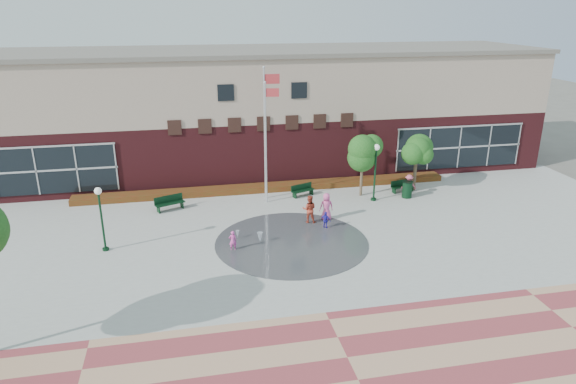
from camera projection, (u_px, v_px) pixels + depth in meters
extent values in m
plane|color=#666056|center=(304.00, 268.00, 25.39)|extent=(120.00, 120.00, 0.00)
cube|color=#A8A8A0|center=(288.00, 235.00, 29.07)|extent=(46.00, 18.00, 0.01)
cube|color=#9B3A40|center=(347.00, 358.00, 18.94)|extent=(46.00, 6.00, 0.01)
cylinder|color=#383A3D|center=(292.00, 242.00, 28.15)|extent=(8.40, 8.40, 0.01)
cube|color=#581B21|center=(254.00, 139.00, 40.73)|extent=(44.00, 10.00, 4.50)
cube|color=tan|center=(253.00, 82.00, 39.19)|extent=(44.00, 10.00, 4.50)
cube|color=slate|center=(252.00, 51.00, 38.40)|extent=(44.40, 10.40, 0.30)
cube|color=black|center=(36.00, 171.00, 33.34)|extent=(10.00, 0.12, 3.19)
cube|color=black|center=(459.00, 147.00, 38.97)|extent=(10.00, 0.12, 3.19)
cube|color=black|center=(226.00, 93.00, 34.08)|extent=(1.10, 0.10, 1.10)
cube|color=black|center=(299.00, 90.00, 35.02)|extent=(1.10, 0.10, 1.10)
cube|color=maroon|center=(266.00, 191.00, 36.07)|extent=(26.00, 1.20, 0.40)
cylinder|color=silver|center=(266.00, 145.00, 32.60)|extent=(0.09, 0.09, 7.79)
sphere|color=silver|center=(265.00, 82.00, 31.26)|extent=(0.15, 0.15, 0.15)
cube|color=#C43338|center=(272.00, 93.00, 31.49)|extent=(0.85, 0.14, 0.52)
cylinder|color=silver|center=(265.00, 136.00, 33.13)|extent=(0.11, 0.11, 8.60)
sphere|color=silver|center=(264.00, 67.00, 31.64)|extent=(0.18, 0.18, 0.18)
cube|color=#C43338|center=(272.00, 79.00, 31.96)|extent=(0.99, 0.05, 0.61)
cylinder|color=black|center=(102.00, 223.00, 26.70)|extent=(0.11, 0.11, 3.20)
cylinder|color=black|center=(106.00, 249.00, 27.22)|extent=(0.34, 0.34, 0.15)
sphere|color=white|center=(98.00, 191.00, 26.09)|extent=(0.38, 0.38, 0.38)
cylinder|color=black|center=(375.00, 176.00, 33.63)|extent=(0.12, 0.12, 3.48)
cylinder|color=black|center=(373.00, 199.00, 34.19)|extent=(0.37, 0.37, 0.16)
sphere|color=white|center=(377.00, 147.00, 32.97)|extent=(0.41, 0.41, 0.41)
cube|color=black|center=(170.00, 203.00, 32.42)|extent=(1.93, 1.19, 0.06)
cube|color=black|center=(168.00, 199.00, 32.52)|extent=(1.76, 0.75, 0.47)
cube|color=black|center=(303.00, 191.00, 34.83)|extent=(1.72, 1.04, 0.06)
cube|color=black|center=(301.00, 187.00, 34.92)|extent=(1.57, 0.65, 0.42)
cube|color=black|center=(403.00, 187.00, 35.59)|extent=(1.74, 0.74, 0.06)
cube|color=black|center=(401.00, 183.00, 35.70)|extent=(1.66, 0.33, 0.42)
cylinder|color=black|center=(407.00, 190.00, 34.55)|extent=(0.66, 0.66, 1.11)
cylinder|color=black|center=(408.00, 182.00, 34.36)|extent=(0.71, 0.71, 0.07)
cylinder|color=#4C3B2A|center=(361.00, 177.00, 34.64)|extent=(0.19, 0.19, 2.72)
cylinder|color=#4C3B2A|center=(415.00, 172.00, 35.67)|extent=(0.23, 0.23, 2.64)
cone|color=white|center=(260.00, 243.00, 28.07)|extent=(0.31, 0.31, 0.61)
cone|color=white|center=(238.00, 239.00, 28.60)|extent=(0.21, 0.21, 0.47)
imported|color=#ED49B0|center=(233.00, 241.00, 27.09)|extent=(0.41, 0.27, 1.11)
imported|color=#B43E29|center=(309.00, 209.00, 30.46)|extent=(0.98, 0.86, 1.72)
imported|color=#EF599F|center=(326.00, 207.00, 30.86)|extent=(0.85, 0.57, 1.70)
imported|color=#2A23B5|center=(326.00, 220.00, 29.76)|extent=(0.62, 0.60, 1.04)
imported|color=#D15570|center=(409.00, 185.00, 34.84)|extent=(1.10, 0.84, 1.51)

